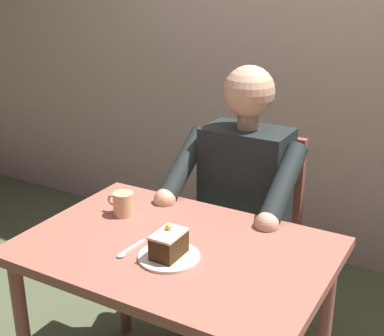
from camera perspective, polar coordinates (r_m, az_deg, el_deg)
dining_table at (r=1.87m, az=-1.77°, el=-10.74°), size 1.04×0.72×0.72m
chair at (r=2.46m, az=6.52°, el=-6.05°), size 0.42×0.42×0.91m
seated_person at (r=2.25m, az=4.91°, el=-4.35°), size 0.53×0.58×1.25m
dessert_plate at (r=1.75m, az=-2.49°, el=-9.53°), size 0.20×0.20×0.01m
cake_slice at (r=1.72m, az=-2.51°, el=-8.18°), size 0.08×0.12×0.10m
coffee_cup at (r=2.03m, az=-7.45°, el=-3.80°), size 0.11×0.08×0.09m
dessert_spoon at (r=1.79m, az=-7.00°, el=-8.87°), size 0.03×0.14×0.01m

